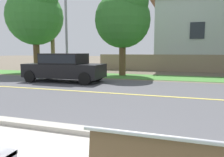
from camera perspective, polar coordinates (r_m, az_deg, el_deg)
The scene contains 10 objects.
ground_plane at distance 9.65m, azimuth 9.91°, elevation -2.73°, with size 140.00×140.00×0.00m, color #665B4C.
curb_edge at distance 4.29m, azimuth -1.14°, elevation -14.42°, with size 44.00×0.30×0.11m, color #ADA89E.
street_asphalt at distance 8.19m, azimuth 8.42°, elevation -4.42°, with size 52.00×8.00×0.01m, color #515156.
road_centre_line at distance 8.19m, azimuth 8.42°, elevation -4.39°, with size 48.00×0.14×0.01m, color #E0CC4C.
far_verge_grass at distance 14.04m, azimuth 12.48°, elevation 0.30°, with size 48.00×2.80×0.02m, color #478438.
car_black_near at distance 12.00m, azimuth -12.52°, elevation 3.22°, with size 4.30×1.86×1.54m.
streetlamp at distance 15.86m, azimuth -11.68°, elevation 14.81°, with size 0.24×2.10×6.60m.
shade_tree_far_left at distance 18.02m, azimuth -19.58°, elevation 16.19°, with size 4.29×4.29×7.08m.
shade_tree_left at distance 14.97m, azimuth 3.22°, elevation 16.30°, with size 3.76×3.76×6.20m.
garden_wall at distance 18.58m, azimuth 16.20°, elevation 3.95°, with size 13.00×0.36×1.40m, color gray.
Camera 1 is at (1.31, -1.42, 1.63)m, focal length 34.50 mm.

